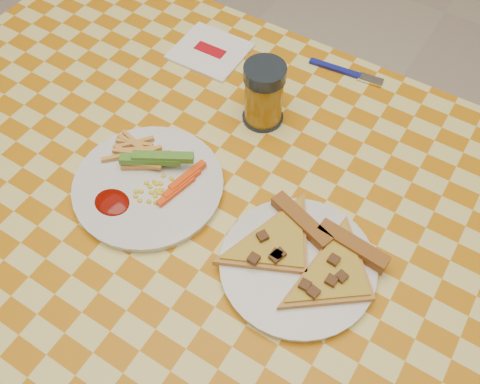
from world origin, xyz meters
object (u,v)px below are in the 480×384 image
at_px(plate_right, 298,266).
at_px(drink_glass, 264,95).
at_px(plate_left, 149,186).
at_px(table, 212,228).

xyz_separation_m(plate_right, drink_glass, (-0.20, 0.23, 0.05)).
bearing_deg(drink_glass, plate_left, -108.58).
relative_size(plate_left, drink_glass, 2.01).
height_order(table, plate_right, plate_right).
bearing_deg(plate_left, drink_glass, 71.42).
bearing_deg(table, plate_right, -8.62).
xyz_separation_m(table, plate_right, (0.17, -0.03, 0.08)).
xyz_separation_m(table, plate_left, (-0.10, -0.03, 0.08)).
distance_m(table, plate_right, 0.19).
height_order(plate_left, plate_right, same).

